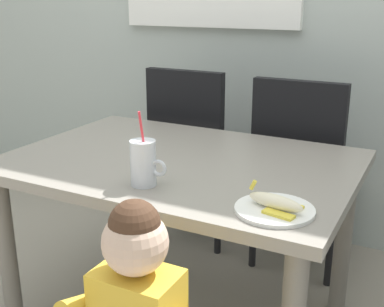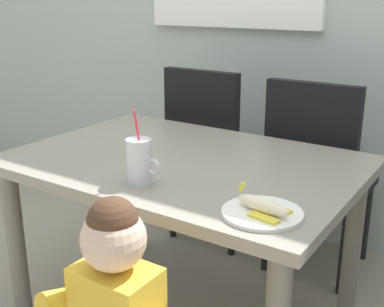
# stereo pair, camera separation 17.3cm
# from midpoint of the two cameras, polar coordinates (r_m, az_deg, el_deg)

# --- Properties ---
(dining_table) EXTENTS (1.29, 0.90, 0.72)m
(dining_table) POSITION_cam_midpoint_polar(r_m,az_deg,el_deg) (1.90, 1.66, -3.45)
(dining_table) COLOR gray
(dining_table) RESTS_ON ground
(dining_chair_left) EXTENTS (0.44, 0.45, 0.96)m
(dining_chair_left) POSITION_cam_midpoint_polar(r_m,az_deg,el_deg) (2.64, 4.23, 0.85)
(dining_chair_left) COLOR black
(dining_chair_left) RESTS_ON ground
(dining_chair_right) EXTENTS (0.44, 0.44, 0.96)m
(dining_chair_right) POSITION_cam_midpoint_polar(r_m,az_deg,el_deg) (2.39, 16.21, -1.70)
(dining_chair_right) COLOR black
(dining_chair_right) RESTS_ON ground
(toddler_standing) EXTENTS (0.33, 0.24, 0.84)m
(toddler_standing) POSITION_cam_midpoint_polar(r_m,az_deg,el_deg) (1.37, -4.94, -17.33)
(toddler_standing) COLOR #3F4760
(toddler_standing) RESTS_ON ground
(milk_cup) EXTENTS (0.13, 0.08, 0.25)m
(milk_cup) POSITION_cam_midpoint_polar(r_m,az_deg,el_deg) (1.60, -3.01, -1.25)
(milk_cup) COLOR silver
(milk_cup) RESTS_ON dining_table
(snack_plate) EXTENTS (0.23, 0.23, 0.01)m
(snack_plate) POSITION_cam_midpoint_polar(r_m,az_deg,el_deg) (1.42, 11.60, -6.83)
(snack_plate) COLOR white
(snack_plate) RESTS_ON dining_table
(peeled_banana) EXTENTS (0.18, 0.12, 0.07)m
(peeled_banana) POSITION_cam_midpoint_polar(r_m,az_deg,el_deg) (1.40, 11.77, -6.02)
(peeled_banana) COLOR #F4EAC6
(peeled_banana) RESTS_ON snack_plate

